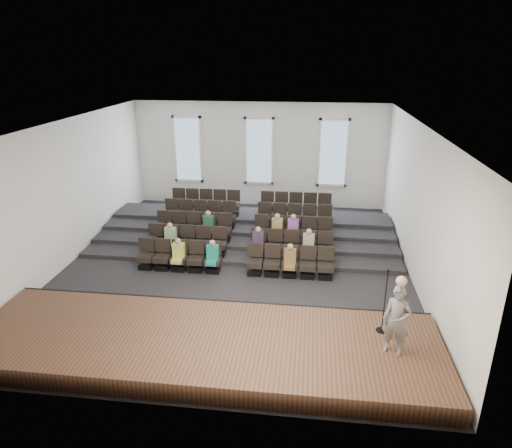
# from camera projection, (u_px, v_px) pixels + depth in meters

# --- Properties ---
(ground) EXTENTS (14.00, 14.00, 0.00)m
(ground) POSITION_uv_depth(u_px,v_px,m) (237.00, 265.00, 16.30)
(ground) COLOR black
(ground) RESTS_ON ground
(ceiling) EXTENTS (12.00, 14.00, 0.02)m
(ceiling) POSITION_uv_depth(u_px,v_px,m) (234.00, 124.00, 14.52)
(ceiling) COLOR white
(ceiling) RESTS_ON ground
(wall_back) EXTENTS (12.00, 0.04, 5.00)m
(wall_back) POSITION_uv_depth(u_px,v_px,m) (259.00, 155.00, 21.93)
(wall_back) COLOR white
(wall_back) RESTS_ON ground
(wall_front) EXTENTS (12.00, 0.04, 5.00)m
(wall_front) POSITION_uv_depth(u_px,v_px,m) (176.00, 307.00, 8.90)
(wall_front) COLOR white
(wall_front) RESTS_ON ground
(wall_left) EXTENTS (0.04, 14.00, 5.00)m
(wall_left) POSITION_uv_depth(u_px,v_px,m) (67.00, 192.00, 16.10)
(wall_left) COLOR white
(wall_left) RESTS_ON ground
(wall_right) EXTENTS (0.04, 14.00, 5.00)m
(wall_right) POSITION_uv_depth(u_px,v_px,m) (419.00, 206.00, 14.73)
(wall_right) COLOR white
(wall_right) RESTS_ON ground
(stage) EXTENTS (11.80, 3.60, 0.50)m
(stage) POSITION_uv_depth(u_px,v_px,m) (204.00, 345.00, 11.48)
(stage) COLOR #503922
(stage) RESTS_ON ground
(stage_lip) EXTENTS (11.80, 0.06, 0.52)m
(stage_lip) POSITION_uv_depth(u_px,v_px,m) (218.00, 308.00, 13.12)
(stage_lip) COLOR black
(stage_lip) RESTS_ON ground
(risers) EXTENTS (11.80, 4.80, 0.60)m
(risers) POSITION_uv_depth(u_px,v_px,m) (249.00, 228.00, 19.17)
(risers) COLOR black
(risers) RESTS_ON ground
(seating_rows) EXTENTS (6.80, 4.70, 1.67)m
(seating_rows) POSITION_uv_depth(u_px,v_px,m) (243.00, 232.00, 17.49)
(seating_rows) COLOR black
(seating_rows) RESTS_ON ground
(windows) EXTENTS (8.44, 0.10, 3.24)m
(windows) POSITION_uv_depth(u_px,v_px,m) (259.00, 151.00, 21.80)
(windows) COLOR white
(windows) RESTS_ON wall_back
(audience) EXTENTS (5.45, 2.64, 1.10)m
(audience) POSITION_uv_depth(u_px,v_px,m) (244.00, 239.00, 16.40)
(audience) COLOR #B8CF52
(audience) RESTS_ON seating_rows
(speaker) EXTENTS (0.75, 0.63, 1.74)m
(speaker) POSITION_uv_depth(u_px,v_px,m) (397.00, 321.00, 10.49)
(speaker) COLOR #63605E
(speaker) RESTS_ON stage
(mic_stand) EXTENTS (0.29, 0.29, 1.74)m
(mic_stand) POSITION_uv_depth(u_px,v_px,m) (383.00, 313.00, 11.44)
(mic_stand) COLOR black
(mic_stand) RESTS_ON stage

